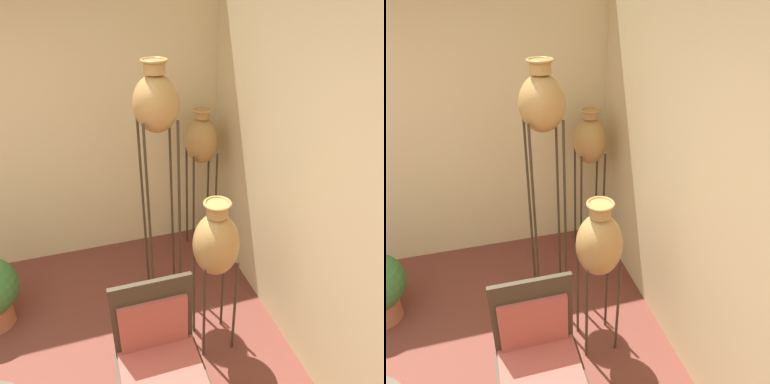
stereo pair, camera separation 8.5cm
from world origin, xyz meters
TOP-DOWN VIEW (x-y plane):
  - wall_right at (2.19, 0.00)m, footprint 0.06×8.32m
  - vase_stand_tall at (1.39, 1.34)m, footprint 0.33×0.33m
  - vase_stand_medium at (1.91, 1.86)m, footprint 0.30×0.30m
  - vase_stand_short at (1.62, 0.69)m, footprint 0.32×0.32m
  - chair at (1.10, 0.18)m, footprint 0.49×0.52m

SIDE VIEW (x-z plane):
  - chair at x=1.10m, z-range 0.09..1.13m
  - vase_stand_short at x=1.62m, z-range 0.30..1.54m
  - vase_stand_medium at x=1.91m, z-range 0.43..1.91m
  - wall_right at x=2.19m, z-range 0.00..2.70m
  - vase_stand_tall at x=1.39m, z-range 0.67..2.69m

